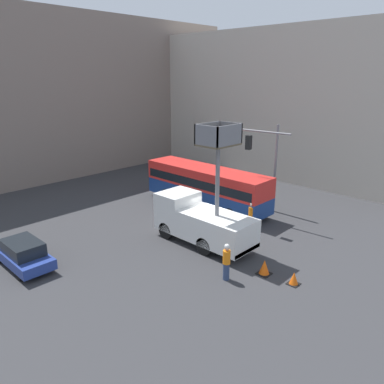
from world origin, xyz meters
The scene contains 11 objects.
ground_plane centered at (0.00, 0.00, 0.00)m, with size 120.00×120.00×0.00m, color #333335.
building_backdrop_far centered at (0.00, 23.49, 7.72)m, with size 44.00×10.00×15.43m.
building_backdrop_side centered at (18.79, 5.38, 6.96)m, with size 10.00×28.00×13.92m.
utility_truck centered at (-1.44, -0.41, 1.56)m, with size 2.35×6.38×7.27m.
city_bus centered at (3.66, 3.78, 1.78)m, with size 2.52×10.55×3.05m.
traffic_light_pole centered at (4.99, -0.57, 4.37)m, with size 4.09×3.84×6.43m.
road_worker_near_truck centered at (-3.69, -4.14, 0.98)m, with size 0.38×0.38×1.93m.
road_worker_directing centered at (2.50, -1.24, 0.92)m, with size 0.38×0.38×1.83m.
traffic_cone_near_truck centered at (-1.93, -5.21, 0.37)m, with size 0.68×0.68×0.77m.
traffic_cone_mid_road centered at (-1.77, -6.79, 0.30)m, with size 0.57×0.57×0.65m.
parked_car_curbside centered at (-10.08, 4.46, 0.74)m, with size 1.73×4.25×1.48m.
Camera 1 is at (-16.74, -14.33, 9.76)m, focal length 35.00 mm.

